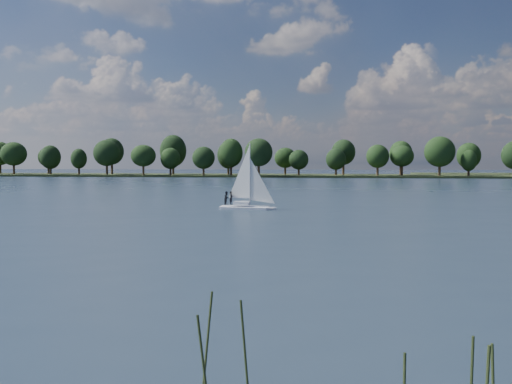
% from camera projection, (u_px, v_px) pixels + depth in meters
% --- Properties ---
extents(ground, '(700.00, 700.00, 0.00)m').
position_uv_depth(ground, '(260.00, 189.00, 121.76)').
color(ground, '#233342').
rests_on(ground, ground).
extents(far_shore, '(660.00, 40.00, 1.50)m').
position_uv_depth(far_shore, '(301.00, 176.00, 232.21)').
color(far_shore, black).
rests_on(far_shore, ground).
extents(sailboat, '(6.33, 2.17, 8.19)m').
position_uv_depth(sailboat, '(245.00, 190.00, 67.53)').
color(sailboat, white).
rests_on(sailboat, ground).
extents(treeline, '(563.17, 74.60, 18.39)m').
position_uv_depth(treeline, '(294.00, 156.00, 228.39)').
color(treeline, black).
rests_on(treeline, ground).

